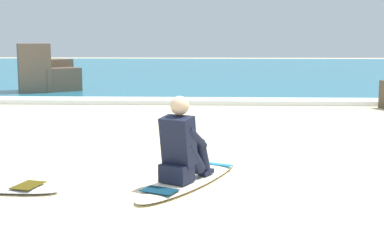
# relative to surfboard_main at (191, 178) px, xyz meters

# --- Properties ---
(ground_plane) EXTENTS (80.00, 80.00, 0.00)m
(ground_plane) POSITION_rel_surfboard_main_xyz_m (-0.08, -0.23, -0.04)
(ground_plane) COLOR beige
(sea) EXTENTS (80.00, 28.00, 0.10)m
(sea) POSITION_rel_surfboard_main_xyz_m (-0.08, 21.31, 0.01)
(sea) COLOR teal
(sea) RESTS_ON ground
(breaking_foam) EXTENTS (80.00, 0.90, 0.11)m
(breaking_foam) POSITION_rel_surfboard_main_xyz_m (-0.08, 7.61, 0.02)
(breaking_foam) COLOR white
(breaking_foam) RESTS_ON ground
(surfboard_main) EXTENTS (1.43, 2.27, 0.08)m
(surfboard_main) POSITION_rel_surfboard_main_xyz_m (0.00, 0.00, 0.00)
(surfboard_main) COLOR #EFE5C6
(surfboard_main) RESTS_ON ground
(surfer_seated) EXTENTS (0.62, 0.77, 0.95)m
(surfer_seated) POSITION_rel_surfboard_main_xyz_m (-0.09, -0.21, 0.40)
(surfer_seated) COLOR black
(surfer_seated) RESTS_ON surfboard_main
(rock_outcrop_distant) EXTENTS (1.99, 2.22, 1.49)m
(rock_outcrop_distant) POSITION_rel_surfboard_main_xyz_m (-4.76, 9.77, 0.57)
(rock_outcrop_distant) COLOR brown
(rock_outcrop_distant) RESTS_ON ground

